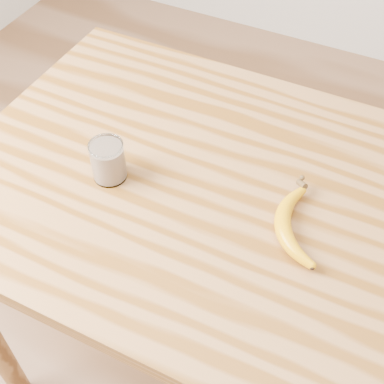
% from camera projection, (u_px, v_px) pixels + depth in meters
% --- Properties ---
extents(table, '(1.20, 0.80, 0.90)m').
position_uv_depth(table, '(232.00, 231.00, 1.19)').
color(table, olive).
rests_on(table, ground).
extents(smoothie_glass, '(0.07, 0.07, 0.09)m').
position_uv_depth(smoothie_glass, '(108.00, 161.00, 1.09)').
color(smoothie_glass, white).
rests_on(smoothie_glass, table).
extents(banana, '(0.20, 0.28, 0.03)m').
position_uv_depth(banana, '(282.00, 225.00, 1.02)').
color(banana, '#D59107').
rests_on(banana, table).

